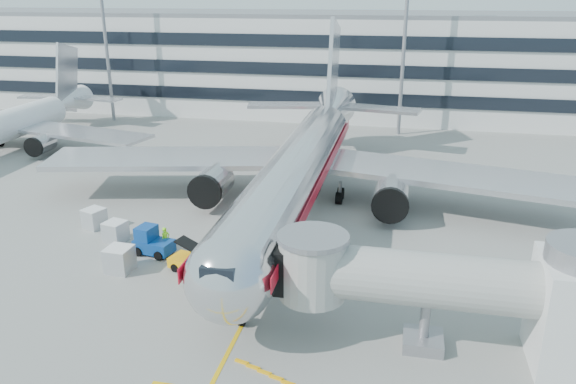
% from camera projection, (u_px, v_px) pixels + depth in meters
% --- Properties ---
extents(ground, '(180.00, 180.00, 0.00)m').
position_uv_depth(ground, '(273.00, 264.00, 40.82)').
color(ground, gray).
rests_on(ground, ground).
extents(lead_in_line, '(0.25, 70.00, 0.01)m').
position_uv_depth(lead_in_line, '(299.00, 214.00, 50.03)').
color(lead_in_line, '#EDB30C').
rests_on(lead_in_line, ground).
extents(main_jet, '(50.95, 48.70, 16.06)m').
position_uv_depth(main_jet, '(302.00, 163.00, 50.19)').
color(main_jet, silver).
rests_on(main_jet, ground).
extents(jet_bridge, '(17.80, 4.50, 7.00)m').
position_uv_depth(jet_bridge, '(461.00, 288.00, 29.80)').
color(jet_bridge, silver).
rests_on(jet_bridge, ground).
extents(terminal, '(150.00, 24.25, 15.60)m').
position_uv_depth(terminal, '(354.00, 62.00, 91.57)').
color(terminal, silver).
rests_on(terminal, ground).
extents(light_mast_west, '(2.40, 1.20, 25.45)m').
position_uv_depth(light_mast_west, '(103.00, 19.00, 81.22)').
color(light_mast_west, gray).
rests_on(light_mast_west, ground).
extents(light_mast_centre, '(2.40, 1.20, 25.45)m').
position_uv_depth(light_mast_centre, '(406.00, 23.00, 72.94)').
color(light_mast_centre, gray).
rests_on(light_mast_centre, ground).
extents(second_jet, '(38.21, 36.52, 12.04)m').
position_uv_depth(second_jet, '(2.00, 127.00, 68.31)').
color(second_jet, white).
rests_on(second_jet, ground).
extents(belt_loader, '(4.94, 2.76, 2.30)m').
position_uv_depth(belt_loader, '(200.00, 264.00, 39.49)').
color(belt_loader, '#FFAC0A').
rests_on(belt_loader, ground).
extents(baggage_tug, '(3.12, 2.29, 2.15)m').
position_uv_depth(baggage_tug, '(152.00, 242.00, 42.25)').
color(baggage_tug, navy).
rests_on(baggage_tug, ground).
extents(cargo_container_left, '(1.86, 1.86, 1.64)m').
position_uv_depth(cargo_container_left, '(116.00, 231.00, 44.38)').
color(cargo_container_left, silver).
rests_on(cargo_container_left, ground).
extents(cargo_container_right, '(2.00, 2.00, 1.66)m').
position_uv_depth(cargo_container_right, '(94.00, 218.00, 46.96)').
color(cargo_container_right, silver).
rests_on(cargo_container_right, ground).
extents(cargo_container_front, '(1.81, 1.81, 1.82)m').
position_uv_depth(cargo_container_front, '(119.00, 259.00, 39.57)').
color(cargo_container_front, silver).
rests_on(cargo_container_front, ground).
extents(ramp_worker, '(0.78, 0.85, 1.94)m').
position_uv_depth(ramp_worker, '(166.00, 239.00, 42.60)').
color(ramp_worker, '#8AF91A').
rests_on(ramp_worker, ground).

